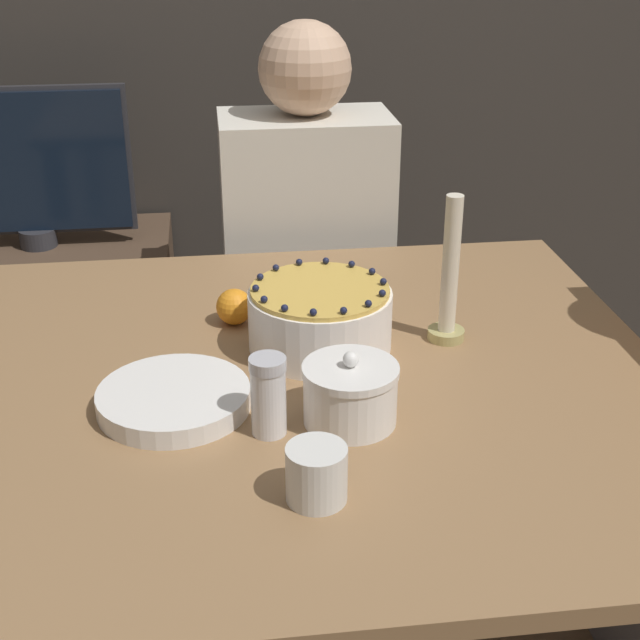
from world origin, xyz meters
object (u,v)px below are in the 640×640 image
Objects in this scene: cake at (320,318)px; person_man_blue_shirt at (307,303)px; tv_monitor at (28,166)px; candle at (449,283)px; sugar_bowl at (350,394)px; sugar_shaker at (268,395)px.

person_man_blue_shirt reaches higher than cake.
person_man_blue_shirt reaches higher than tv_monitor.
candle is 0.75m from person_man_blue_shirt.
person_man_blue_shirt reaches higher than candle.
candle is 0.22× the size of person_man_blue_shirt.
candle is at bearing 49.44° from sugar_bowl.
tv_monitor is at bearing 113.10° from sugar_shaker.
sugar_shaker is at bearing -112.64° from cake.
tv_monitor reaches higher than candle.
sugar_bowl is 0.26× the size of tv_monitor.
cake is 0.45× the size of tv_monitor.
sugar_bowl is 1.17× the size of sugar_shaker.
cake is at bearing -179.06° from candle.
sugar_shaker is 0.98m from person_man_blue_shirt.
sugar_shaker is at bearing 80.22° from person_man_blue_shirt.
person_man_blue_shirt reaches higher than sugar_shaker.
cake reaches higher than sugar_bowl.
candle reaches higher than cake.
person_man_blue_shirt is 0.84m from tv_monitor.
tv_monitor is at bearing 117.87° from sugar_bowl.
tv_monitor reaches higher than sugar_bowl.
tv_monitor reaches higher than sugar_shaker.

